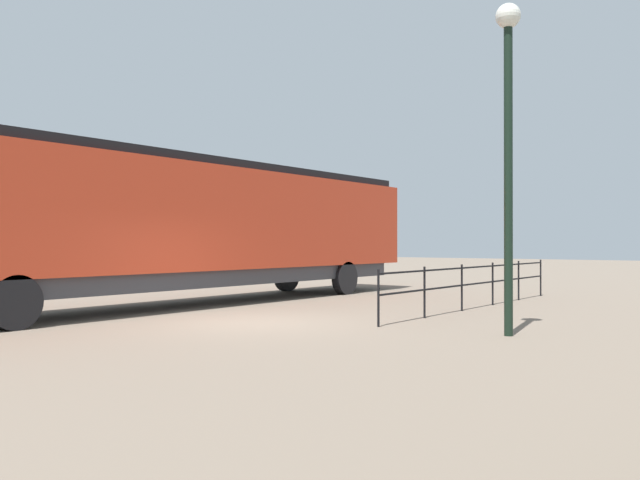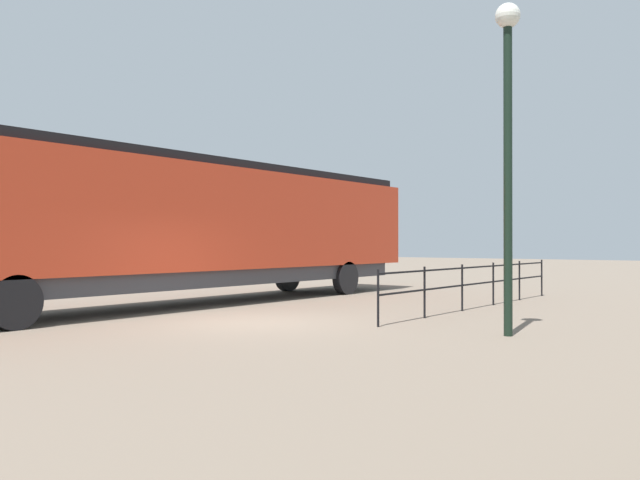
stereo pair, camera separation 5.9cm
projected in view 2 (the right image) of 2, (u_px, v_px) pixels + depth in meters
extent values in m
plane|color=#756656|center=(252.00, 322.00, 14.28)|extent=(120.00, 120.00, 0.00)
cube|color=red|center=(190.00, 219.00, 18.34)|extent=(2.84, 17.83, 2.79)
cube|color=black|center=(350.00, 236.00, 24.56)|extent=(2.73, 2.18, 1.95)
cube|color=black|center=(190.00, 165.00, 18.34)|extent=(2.56, 17.12, 0.24)
cube|color=#38383D|center=(190.00, 277.00, 18.33)|extent=(2.56, 16.40, 0.45)
cylinder|color=black|center=(288.00, 276.00, 23.64)|extent=(0.30, 1.10, 1.10)
cylinder|color=black|center=(346.00, 278.00, 22.10)|extent=(0.30, 1.10, 1.10)
cylinder|color=black|center=(14.00, 302.00, 13.02)|extent=(0.30, 1.10, 1.10)
cylinder|color=black|center=(508.00, 179.00, 12.22)|extent=(0.16, 0.16, 5.80)
sphere|color=silver|center=(508.00, 16.00, 12.23)|extent=(0.46, 0.46, 0.46)
cube|color=black|center=(478.00, 267.00, 17.49)|extent=(0.04, 9.95, 0.04)
cube|color=black|center=(478.00, 283.00, 17.48)|extent=(0.04, 9.95, 0.04)
cylinder|color=black|center=(378.00, 298.00, 13.52)|extent=(0.05, 0.05, 1.18)
cylinder|color=black|center=(425.00, 292.00, 15.11)|extent=(0.05, 0.05, 1.18)
cylinder|color=black|center=(462.00, 288.00, 16.69)|extent=(0.05, 0.05, 1.18)
cylinder|color=black|center=(493.00, 284.00, 18.28)|extent=(0.05, 0.05, 1.18)
cylinder|color=black|center=(519.00, 281.00, 19.86)|extent=(0.05, 0.05, 1.18)
cylinder|color=black|center=(542.00, 278.00, 21.44)|extent=(0.05, 0.05, 1.18)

